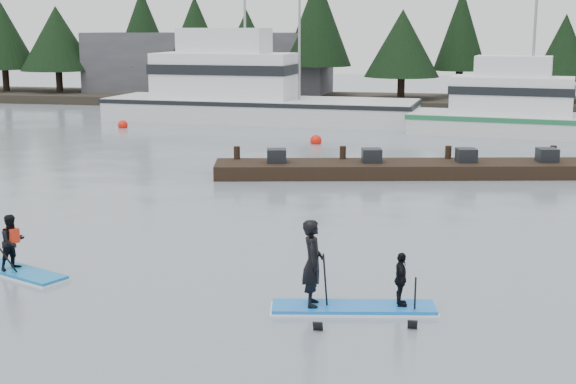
% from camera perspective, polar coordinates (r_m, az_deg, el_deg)
% --- Properties ---
extents(ground, '(160.00, 160.00, 0.00)m').
position_cam_1_polar(ground, '(15.97, -4.44, -8.15)').
color(ground, gray).
rests_on(ground, ground).
extents(far_shore, '(70.00, 8.00, 0.60)m').
position_cam_1_polar(far_shore, '(56.80, 7.48, 6.40)').
color(far_shore, '#2D281E').
rests_on(far_shore, ground).
extents(treeline, '(60.00, 4.00, 8.00)m').
position_cam_1_polar(treeline, '(56.83, 7.47, 6.10)').
color(treeline, black).
rests_on(treeline, ground).
extents(waterfront_building, '(18.00, 6.00, 5.00)m').
position_cam_1_polar(waterfront_building, '(61.27, -5.64, 8.88)').
color(waterfront_building, '#4C4C51').
rests_on(waterfront_building, ground).
extents(fishing_boat_large, '(18.29, 6.11, 10.12)m').
position_cam_1_polar(fishing_boat_large, '(47.20, -2.63, 6.01)').
color(fishing_boat_large, silver).
rests_on(fishing_boat_large, ground).
extents(fishing_boat_medium, '(13.64, 5.55, 8.06)m').
position_cam_1_polar(fishing_boat_medium, '(42.74, 17.14, 4.63)').
color(fishing_boat_medium, silver).
rests_on(fishing_boat_medium, ground).
extents(floating_dock, '(15.59, 5.43, 0.52)m').
position_cam_1_polar(floating_dock, '(30.05, 9.74, 1.63)').
color(floating_dock, black).
rests_on(floating_dock, ground).
extents(buoy_a, '(0.54, 0.54, 0.54)m').
position_cam_1_polar(buoy_a, '(44.86, -11.66, 4.50)').
color(buoy_a, red).
rests_on(buoy_a, ground).
extents(buoy_b, '(0.55, 0.55, 0.55)m').
position_cam_1_polar(buoy_b, '(37.89, 2.00, 3.45)').
color(buoy_b, red).
rests_on(buoy_b, ground).
extents(paddleboard_solo, '(2.90, 1.77, 1.82)m').
position_cam_1_polar(paddleboard_solo, '(18.89, -18.96, -4.08)').
color(paddleboard_solo, '#126DAF').
rests_on(paddleboard_solo, ground).
extents(paddleboard_duo, '(3.24, 1.47, 2.35)m').
position_cam_1_polar(paddleboard_duo, '(15.56, 3.91, -6.26)').
color(paddleboard_duo, blue).
rests_on(paddleboard_duo, ground).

